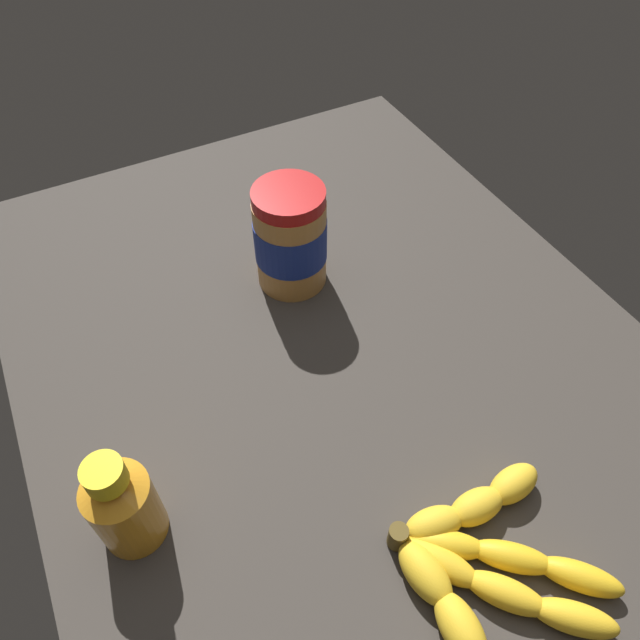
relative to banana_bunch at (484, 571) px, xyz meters
The scene contains 4 objects.
ground_plane 34.85cm from the banana_bunch, behind, with size 97.95×77.63×4.05cm, color #38332D.
banana_bunch is the anchor object (origin of this frame).
peanut_butter_jar 46.34cm from the banana_bunch, behind, with size 9.92×9.92×15.33cm.
honey_bottle 35.67cm from the banana_bunch, 125.39° to the right, with size 6.65×6.65×13.52cm.
Camera 1 is at (43.68, -23.25, 61.03)cm, focal length 33.16 mm.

